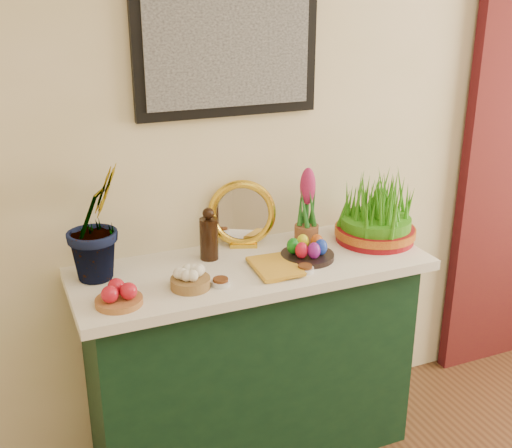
{
  "coord_description": "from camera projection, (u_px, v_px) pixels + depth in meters",
  "views": [
    {
      "loc": [
        -1.27,
        -0.12,
        1.92
      ],
      "look_at": [
        -0.38,
        1.95,
        1.07
      ],
      "focal_mm": 45.0,
      "sensor_mm": 36.0,
      "label": 1
    }
  ],
  "objects": [
    {
      "name": "book",
      "position": [
        255.0,
        269.0,
        2.42
      ],
      "size": [
        0.17,
        0.23,
        0.03
      ],
      "primitive_type": "imported",
      "rotation": [
        0.0,
        0.0,
        -0.06
      ],
      "color": "gold",
      "rests_on": "tablecloth"
    },
    {
      "name": "garlic_basket",
      "position": [
        190.0,
        279.0,
        2.3
      ],
      "size": [
        0.15,
        0.15,
        0.08
      ],
      "color": "olive",
      "rests_on": "tablecloth"
    },
    {
      "name": "tablecloth",
      "position": [
        251.0,
        267.0,
        2.52
      ],
      "size": [
        1.4,
        0.55,
        0.04
      ],
      "primitive_type": "cube",
      "color": "white",
      "rests_on": "sideboard"
    },
    {
      "name": "hyacinth_pink",
      "position": [
        307.0,
        210.0,
        2.65
      ],
      "size": [
        0.1,
        0.1,
        0.33
      ],
      "color": "#965735",
      "rests_on": "tablecloth"
    },
    {
      "name": "egg_plate",
      "position": [
        308.0,
        251.0,
        2.54
      ],
      "size": [
        0.27,
        0.27,
        0.09
      ],
      "color": "black",
      "rests_on": "tablecloth"
    },
    {
      "name": "wheatgrass_sabzeh",
      "position": [
        376.0,
        213.0,
        2.7
      ],
      "size": [
        0.34,
        0.34,
        0.28
      ],
      "color": "maroon",
      "rests_on": "tablecloth"
    },
    {
      "name": "hyacinth_green",
      "position": [
        94.0,
        204.0,
        2.3
      ],
      "size": [
        0.37,
        0.37,
        0.57
      ],
      "primitive_type": "imported",
      "rotation": [
        0.0,
        0.0,
        0.68
      ],
      "color": "#257426",
      "rests_on": "tablecloth"
    },
    {
      "name": "spice_dish_left",
      "position": [
        221.0,
        282.0,
        2.32
      ],
      "size": [
        0.07,
        0.07,
        0.03
      ],
      "color": "silver",
      "rests_on": "tablecloth"
    },
    {
      "name": "sideboard",
      "position": [
        251.0,
        364.0,
        2.68
      ],
      "size": [
        1.3,
        0.45,
        0.85
      ],
      "primitive_type": "cube",
      "color": "#12321B",
      "rests_on": "ground"
    },
    {
      "name": "apple_bowl",
      "position": [
        119.0,
        295.0,
        2.18
      ],
      "size": [
        0.17,
        0.17,
        0.08
      ],
      "color": "#A16131",
      "rests_on": "tablecloth"
    },
    {
      "name": "mirror",
      "position": [
        242.0,
        215.0,
        2.64
      ],
      "size": [
        0.29,
        0.16,
        0.28
      ],
      "color": "gold",
      "rests_on": "tablecloth"
    },
    {
      "name": "spice_dish_right",
      "position": [
        305.0,
        269.0,
        2.43
      ],
      "size": [
        0.07,
        0.07,
        0.03
      ],
      "color": "silver",
      "rests_on": "tablecloth"
    },
    {
      "name": "vinegar_cruet",
      "position": [
        209.0,
        236.0,
        2.52
      ],
      "size": [
        0.07,
        0.07,
        0.21
      ],
      "color": "black",
      "rests_on": "tablecloth"
    }
  ]
}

